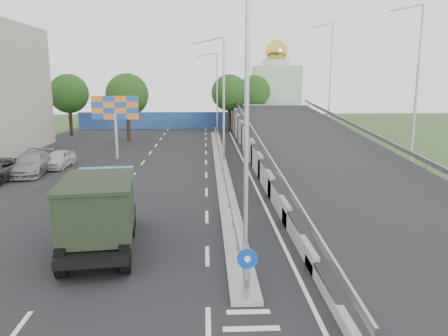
{
  "coord_description": "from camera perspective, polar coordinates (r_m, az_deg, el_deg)",
  "views": [
    {
      "loc": [
        -1.23,
        -10.18,
        6.83
      ],
      "look_at": [
        -0.25,
        12.74,
        2.2
      ],
      "focal_mm": 35.0,
      "sensor_mm": 36.0,
      "label": 1
    }
  ],
  "objects": [
    {
      "name": "road_surface",
      "position": [
        30.99,
        -5.66,
        -1.38
      ],
      "size": [
        26.0,
        90.0,
        0.04
      ],
      "primitive_type": "cube",
      "color": "black",
      "rests_on": "ground"
    },
    {
      "name": "median",
      "position": [
        34.86,
        -0.38,
        0.28
      ],
      "size": [
        1.0,
        44.0,
        0.2
      ],
      "primitive_type": "cube",
      "color": "gray",
      "rests_on": "ground"
    },
    {
      "name": "overpass_ramp",
      "position": [
        35.64,
        11.77,
        2.98
      ],
      "size": [
        10.0,
        50.0,
        3.5
      ],
      "color": "gray",
      "rests_on": "ground"
    },
    {
      "name": "median_guardrail",
      "position": [
        34.74,
        -0.38,
        1.33
      ],
      "size": [
        0.09,
        44.0,
        0.71
      ],
      "color": "gray",
      "rests_on": "median"
    },
    {
      "name": "sign_bollard",
      "position": [
        13.7,
        3.03,
        -13.63
      ],
      "size": [
        0.64,
        0.23,
        1.67
      ],
      "color": "black",
      "rests_on": "median"
    },
    {
      "name": "lamp_post_near",
      "position": [
        16.27,
        2.31,
        7.8
      ],
      "size": [
        2.74,
        0.18,
        10.08
      ],
      "color": "#B2B5B7",
      "rests_on": "median"
    },
    {
      "name": "lamp_post_mid",
      "position": [
        36.22,
        -0.33,
        9.79
      ],
      "size": [
        2.74,
        0.18,
        10.08
      ],
      "color": "#B2B5B7",
      "rests_on": "median"
    },
    {
      "name": "lamp_post_far",
      "position": [
        56.21,
        -1.1,
        10.37
      ],
      "size": [
        2.74,
        0.18,
        10.08
      ],
      "color": "#B2B5B7",
      "rests_on": "median"
    },
    {
      "name": "blue_wall",
      "position": [
        62.5,
        -5.01,
        6.2
      ],
      "size": [
        30.0,
        0.5,
        2.4
      ],
      "primitive_type": "cube",
      "color": "navy",
      "rests_on": "ground"
    },
    {
      "name": "church",
      "position": [
        71.09,
        6.74,
        10.11
      ],
      "size": [
        7.0,
        7.0,
        13.8
      ],
      "color": "#B2CCAD",
      "rests_on": "ground"
    },
    {
      "name": "billboard",
      "position": [
        39.05,
        -14.03,
        7.19
      ],
      "size": [
        4.0,
        0.24,
        5.5
      ],
      "color": "#B2B5B7",
      "rests_on": "ground"
    },
    {
      "name": "tree_left_mid",
      "position": [
        50.97,
        -12.53,
        9.29
      ],
      "size": [
        4.8,
        4.8,
        7.6
      ],
      "color": "black",
      "rests_on": "ground"
    },
    {
      "name": "tree_median_far",
      "position": [
        58.29,
        0.74,
        9.79
      ],
      "size": [
        4.8,
        4.8,
        7.6
      ],
      "color": "black",
      "rests_on": "ground"
    },
    {
      "name": "tree_left_far",
      "position": [
        57.69,
        -19.61,
        9.12
      ],
      "size": [
        4.8,
        4.8,
        7.6
      ],
      "color": "black",
      "rests_on": "ground"
    },
    {
      "name": "tree_ramp_far",
      "position": [
        65.6,
        3.93,
        9.94
      ],
      "size": [
        4.8,
        4.8,
        7.6
      ],
      "color": "black",
      "rests_on": "ground"
    },
    {
      "name": "dump_truck",
      "position": [
        18.69,
        -15.8,
        -4.98
      ],
      "size": [
        3.37,
        7.21,
        3.06
      ],
      "rotation": [
        0.0,
        0.0,
        0.12
      ],
      "color": "black",
      "rests_on": "ground"
    },
    {
      "name": "parked_car_d",
      "position": [
        35.06,
        -23.85,
        0.53
      ],
      "size": [
        2.73,
        5.73,
        1.61
      ],
      "primitive_type": "imported",
      "rotation": [
        0.0,
        0.0,
        0.09
      ],
      "color": "gray",
      "rests_on": "ground"
    },
    {
      "name": "parked_car_e",
      "position": [
        36.87,
        -20.8,
        1.09
      ],
      "size": [
        1.85,
        4.2,
        1.4
      ],
      "primitive_type": "imported",
      "rotation": [
        0.0,
        0.0,
        -0.05
      ],
      "color": "silver",
      "rests_on": "ground"
    }
  ]
}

